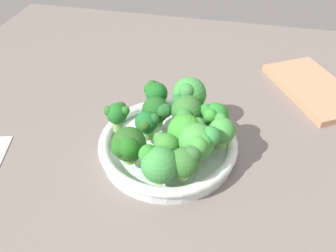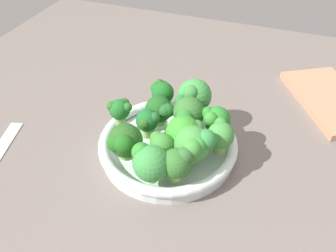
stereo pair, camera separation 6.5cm
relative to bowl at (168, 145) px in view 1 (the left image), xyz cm
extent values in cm
cube|color=slate|center=(-1.68, -0.95, -3.11)|extent=(130.00, 130.00, 2.50)
cylinder|color=white|center=(0.00, 0.00, -1.04)|extent=(25.34, 25.34, 1.64)
torus|color=white|center=(0.00, 0.00, 0.78)|extent=(26.40, 26.40, 2.01)
cylinder|color=#94C45A|center=(3.69, -2.77, 2.94)|extent=(2.80, 2.80, 2.31)
sphere|color=#336D2D|center=(3.69, -2.77, 6.02)|extent=(5.93, 5.93, 5.93)
sphere|color=#256C2F|center=(4.53, -0.97, 7.41)|extent=(2.47, 2.47, 2.47)
sphere|color=#2C762C|center=(1.31, -2.78, 6.57)|extent=(3.24, 3.24, 3.24)
sphere|color=#23692C|center=(5.67, -2.02, 7.35)|extent=(3.13, 3.13, 3.13)
cylinder|color=#86CD63|center=(3.72, 3.26, 2.61)|extent=(2.50, 2.50, 1.65)
sphere|color=#1D571E|center=(3.72, 3.26, 5.14)|extent=(5.24, 5.24, 5.24)
sphere|color=#1F5C26|center=(3.03, 1.21, 5.86)|extent=(2.76, 2.76, 2.76)
sphere|color=#245E2A|center=(2.71, 1.71, 5.85)|extent=(2.72, 2.72, 2.72)
cylinder|color=#84BC64|center=(-4.26, -5.91, 2.84)|extent=(1.88, 1.88, 2.12)
sphere|color=#42913D|center=(-4.26, -5.91, 5.96)|extent=(6.32, 6.32, 6.32)
sphere|color=#3E8F36|center=(-6.56, -6.52, 7.19)|extent=(3.25, 3.25, 3.25)
sphere|color=#32873E|center=(-3.93, -8.07, 7.28)|extent=(3.55, 3.55, 3.55)
sphere|color=green|center=(-5.49, -7.15, 7.19)|extent=(2.93, 2.93, 2.93)
cylinder|color=#9BDA72|center=(8.40, -2.43, 3.08)|extent=(2.63, 2.63, 2.58)
sphere|color=green|center=(8.40, -2.43, 6.54)|extent=(6.69, 6.69, 6.69)
sphere|color=#39833B|center=(6.57, -2.15, 8.36)|extent=(3.04, 3.04, 3.04)
sphere|color=#3A8230|center=(9.44, -0.76, 7.36)|extent=(2.72, 2.72, 2.72)
cylinder|color=#8FBD60|center=(-10.38, -0.77, 2.63)|extent=(2.19, 2.19, 1.68)
sphere|color=#3A8E41|center=(-10.38, -0.77, 5.43)|extent=(6.05, 6.05, 6.05)
sphere|color=#30862E|center=(-9.77, 0.99, 7.00)|extent=(2.53, 2.53, 2.53)
sphere|color=#32862F|center=(-9.46, 1.09, 6.41)|extent=(3.34, 3.34, 3.34)
cylinder|color=#8CCE60|center=(-0.21, 4.05, 2.75)|extent=(2.75, 2.75, 1.93)
sphere|color=#1A6729|center=(-0.21, 4.05, 5.09)|extent=(4.20, 4.20, 4.20)
sphere|color=#2A591B|center=(-1.96, 3.92, 5.56)|extent=(2.05, 2.05, 2.05)
sphere|color=#245B2C|center=(0.02, 2.64, 5.96)|extent=(2.13, 2.13, 2.13)
cylinder|color=#93CA64|center=(-1.30, -3.48, 2.62)|extent=(2.01, 2.01, 1.66)
sphere|color=green|center=(-1.30, -3.48, 5.51)|extent=(6.34, 6.34, 6.34)
sphere|color=#3A863C|center=(0.45, -3.35, 5.98)|extent=(2.65, 2.65, 2.65)
sphere|color=#3C823A|center=(-0.45, -5.45, 6.39)|extent=(2.75, 2.75, 2.75)
cylinder|color=#8CC56A|center=(3.94, -8.11, 2.83)|extent=(2.73, 2.73, 2.09)
sphere|color=#29812D|center=(3.94, -8.11, 5.51)|extent=(5.02, 5.02, 5.02)
sphere|color=#2A7F2B|center=(3.79, -6.33, 6.63)|extent=(2.50, 2.50, 2.50)
sphere|color=#35892F|center=(2.21, -7.28, 6.82)|extent=(2.61, 2.61, 2.61)
cylinder|color=#77C457|center=(-5.65, -1.30, 2.80)|extent=(2.33, 2.33, 2.02)
sphere|color=#3B8533|center=(-5.65, -1.30, 5.22)|extent=(4.35, 4.35, 4.35)
sphere|color=#3D7F38|center=(-4.98, 0.22, 5.92)|extent=(2.53, 2.53, 2.53)
sphere|color=#367D2B|center=(-5.00, 0.34, 5.93)|extent=(2.18, 2.18, 2.18)
cylinder|color=#7AB44E|center=(8.94, 4.38, 2.77)|extent=(2.73, 2.73, 1.98)
sphere|color=#1B6222|center=(8.94, 4.38, 5.24)|extent=(4.56, 4.56, 4.56)
sphere|color=#2D5A23|center=(10.53, 5.00, 5.69)|extent=(2.44, 2.44, 2.44)
sphere|color=#2D5A1E|center=(10.23, 5.62, 6.46)|extent=(1.83, 1.83, 1.83)
sphere|color=#1E6721|center=(9.11, 5.93, 6.01)|extent=(2.25, 2.25, 2.25)
cylinder|color=#83C153|center=(-6.84, 5.27, 2.63)|extent=(2.66, 2.66, 1.69)
sphere|color=#275820|center=(-6.84, 5.27, 5.43)|extent=(6.01, 6.01, 6.01)
sphere|color=#1D6119|center=(-8.64, 4.62, 6.45)|extent=(3.53, 3.53, 3.53)
sphere|color=#21601B|center=(-8.35, 6.13, 5.97)|extent=(3.43, 3.43, 3.43)
cylinder|color=#86B05D|center=(0.21, 9.79, 3.16)|extent=(2.08, 2.08, 2.75)
sphere|color=#1F6725|center=(0.21, 9.79, 5.84)|extent=(4.01, 4.01, 4.01)
sphere|color=#286A28|center=(0.33, 8.12, 6.74)|extent=(1.72, 1.72, 1.72)
sphere|color=#266223|center=(-0.27, 11.07, 6.65)|extent=(1.95, 1.95, 1.95)
sphere|color=#275D20|center=(1.46, 9.42, 6.40)|extent=(2.23, 2.23, 2.23)
cylinder|color=#7EB15F|center=(-0.12, -9.78, 2.91)|extent=(2.30, 2.30, 2.25)
sphere|color=#408E3D|center=(-0.12, -9.78, 5.59)|extent=(4.80, 4.80, 4.80)
sphere|color=green|center=(-1.59, -8.91, 6.10)|extent=(2.35, 2.35, 2.35)
sphere|color=#368639|center=(1.63, -9.25, 6.65)|extent=(2.41, 2.41, 2.41)
cylinder|color=#91C366|center=(-8.94, -4.62, 2.75)|extent=(1.97, 1.97, 1.93)
sphere|color=#316E2B|center=(-8.94, -4.62, 5.34)|extent=(5.00, 5.00, 5.00)
sphere|color=#246B30|center=(-8.82, -2.84, 6.07)|extent=(2.14, 2.14, 2.14)
sphere|color=#316630|center=(-8.18, -5.79, 6.68)|extent=(2.97, 2.97, 2.97)
sphere|color=#336D1F|center=(-8.02, -6.17, 6.27)|extent=(2.35, 2.35, 2.35)
cube|color=tan|center=(27.89, -29.34, -1.06)|extent=(28.03, 24.27, 1.60)
camera|label=1|loc=(-48.63, -10.81, 46.79)|focal=38.21mm
camera|label=2|loc=(-46.81, -17.06, 46.79)|focal=38.21mm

